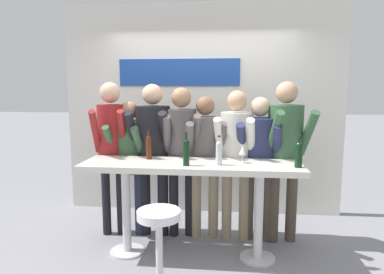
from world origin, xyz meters
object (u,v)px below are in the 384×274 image
(person_left, at_px, (130,153))
(person_far_right, at_px, (259,154))
(wine_bottle_2, at_px, (299,153))
(wine_bottle_0, at_px, (149,146))
(wine_bottle_1, at_px, (186,151))
(tasting_table, at_px, (191,179))
(person_center_left, at_px, (153,144))
(person_center_right, at_px, (205,152))
(wine_glass_0, at_px, (243,151))
(bar_stool, at_px, (159,239))
(person_rightmost, at_px, (285,145))
(person_center, at_px, (181,145))
(wine_bottle_3, at_px, (219,152))
(person_right, at_px, (236,149))
(person_far_left, at_px, (111,140))

(person_left, distance_m, person_far_right, 1.48)
(wine_bottle_2, bearing_deg, person_far_right, 119.95)
(person_far_right, height_order, wine_bottle_0, person_far_right)
(person_left, relative_size, wine_bottle_1, 4.88)
(tasting_table, xyz_separation_m, person_center_left, (-0.49, 0.47, 0.28))
(person_left, height_order, wine_bottle_0, person_left)
(person_center_right, distance_m, wine_glass_0, 0.61)
(bar_stool, xyz_separation_m, person_center_right, (0.31, 1.16, 0.53))
(person_rightmost, bearing_deg, tasting_table, -167.08)
(person_center, bearing_deg, person_far_right, -10.04)
(person_center_right, xyz_separation_m, wine_bottle_3, (0.17, -0.56, 0.11))
(person_right, xyz_separation_m, person_far_right, (0.25, 0.01, -0.05))
(person_right, relative_size, person_rightmost, 0.95)
(person_far_left, xyz_separation_m, wine_glass_0, (1.49, -0.38, -0.03))
(person_far_left, distance_m, person_left, 0.27)
(person_far_right, bearing_deg, wine_bottle_2, -52.82)
(bar_stool, bearing_deg, person_left, 116.36)
(bar_stool, distance_m, person_left, 1.37)
(person_left, distance_m, person_rightmost, 1.76)
(person_center_left, xyz_separation_m, wine_bottle_3, (0.77, -0.54, 0.02))
(tasting_table, relative_size, wine_bottle_0, 7.13)
(person_far_right, xyz_separation_m, wine_bottle_0, (-1.18, -0.33, 0.12))
(person_right, bearing_deg, person_far_right, 10.02)
(bar_stool, distance_m, person_right, 1.42)
(person_far_right, bearing_deg, person_center_right, -175.74)
(person_far_left, distance_m, wine_bottle_3, 1.35)
(person_center_left, xyz_separation_m, person_rightmost, (1.48, -0.02, 0.02))
(person_center_right, relative_size, person_right, 0.96)
(tasting_table, relative_size, wine_bottle_1, 6.80)
(person_center, xyz_separation_m, person_far_right, (0.88, -0.02, -0.08))
(bar_stool, xyz_separation_m, person_left, (-0.57, 1.15, 0.49))
(person_right, relative_size, person_far_right, 1.04)
(wine_bottle_2, height_order, wine_bottle_3, wine_bottle_2)
(wine_bottle_0, bearing_deg, person_far_left, 149.41)
(person_far_left, height_order, wine_bottle_3, person_far_left)
(tasting_table, distance_m, person_center_left, 0.74)
(person_left, xyz_separation_m, wine_bottle_3, (1.05, -0.55, 0.14))
(tasting_table, height_order, person_center_right, person_center_right)
(person_center_left, distance_m, person_right, 0.95)
(person_right, bearing_deg, wine_bottle_1, -123.44)
(person_far_left, relative_size, person_left, 1.14)
(person_right, bearing_deg, wine_glass_0, -75.15)
(person_rightmost, bearing_deg, person_left, 167.57)
(person_left, xyz_separation_m, person_center_left, (0.27, -0.01, 0.12))
(wine_bottle_1, distance_m, wine_bottle_2, 1.07)
(person_center_left, bearing_deg, person_right, 0.31)
(person_far_right, relative_size, wine_bottle_2, 5.49)
(person_far_right, height_order, wine_bottle_3, person_far_right)
(wine_bottle_1, bearing_deg, person_center_right, 77.11)
(person_far_left, height_order, wine_glass_0, person_far_left)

